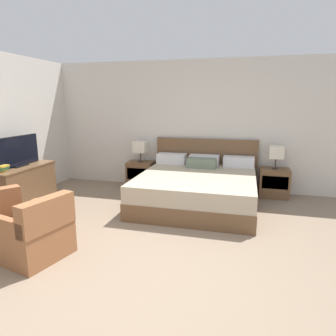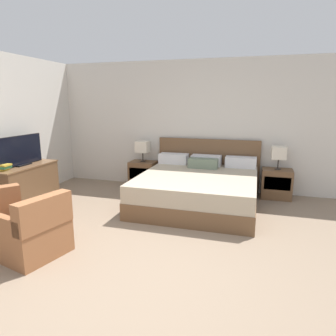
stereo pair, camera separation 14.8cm
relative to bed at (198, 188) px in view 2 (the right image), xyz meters
The scene contains 13 objects.
ground_plane 2.50m from the bed, 95.80° to the right, with size 10.53×10.53×0.00m, color #84705B.
wall_back 1.49m from the bed, 103.18° to the left, with size 7.20×0.06×2.62m, color beige.
bed is the anchor object (origin of this frame).
nightstand_left 1.56m from the bed, 149.97° to the left, with size 0.55×0.40×0.55m.
nightstand_right 1.56m from the bed, 30.02° to the left, with size 0.55×0.40×0.55m.
table_lamp_left 1.65m from the bed, 149.93° to the left, with size 0.26×0.26×0.43m.
table_lamp_right 1.66m from the bed, 30.07° to the left, with size 0.26×0.26×0.43m.
dresser 3.08m from the bed, 163.17° to the right, with size 0.57×1.23×0.71m.
tv 3.14m from the bed, 163.10° to the right, with size 0.18×0.98×0.52m.
book_red_cover 3.27m from the bed, 156.23° to the right, with size 0.20×0.14×0.04m, color gold.
book_blue_cover 3.24m from the bed, 156.00° to the right, with size 0.19×0.18×0.04m, color #2D7042.
book_small_top 3.27m from the bed, 156.15° to the right, with size 0.25×0.17×0.03m, color gold.
armchair_companion 2.80m from the bed, 122.70° to the right, with size 0.83×0.82×0.76m.
Camera 2 is at (1.19, -2.56, 1.78)m, focal length 32.00 mm.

